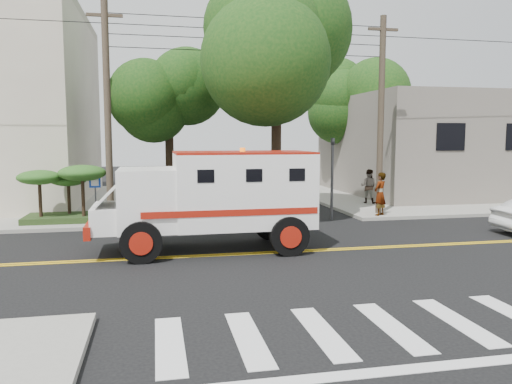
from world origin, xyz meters
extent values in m
plane|color=black|center=(0.00, 0.00, 0.00)|extent=(100.00, 100.00, 0.00)
cube|color=gray|center=(13.50, 13.50, 0.07)|extent=(17.00, 17.00, 0.15)
cube|color=slate|center=(15.00, 14.00, 3.15)|extent=(14.00, 12.00, 6.00)
cylinder|color=#382D23|center=(-5.60, 6.00, 4.50)|extent=(0.28, 0.28, 9.00)
cylinder|color=#382D23|center=(6.30, 6.20, 4.50)|extent=(0.28, 0.28, 9.00)
cylinder|color=black|center=(1.50, 6.50, 3.50)|extent=(0.44, 0.44, 7.00)
sphere|color=#0F3810|center=(1.50, 6.50, 7.00)|extent=(5.32, 5.32, 5.32)
sphere|color=#0F3810|center=(2.64, 5.74, 7.57)|extent=(4.56, 4.56, 4.56)
cylinder|color=black|center=(-3.00, 12.00, 2.80)|extent=(0.44, 0.44, 5.60)
sphere|color=#0F3810|center=(-3.00, 12.00, 5.60)|extent=(3.92, 3.92, 3.92)
sphere|color=#0F3810|center=(-2.16, 11.44, 6.02)|extent=(3.36, 3.36, 3.36)
cylinder|color=black|center=(8.50, 16.00, 2.97)|extent=(0.44, 0.44, 5.95)
sphere|color=#0F3810|center=(8.50, 16.00, 5.95)|extent=(4.20, 4.20, 4.20)
sphere|color=#0F3810|center=(9.40, 15.40, 6.40)|extent=(3.60, 3.60, 3.60)
cylinder|color=#3F3F42|center=(3.80, 5.60, 1.80)|extent=(0.12, 0.12, 3.60)
imported|color=#3F3F42|center=(3.80, 5.60, 3.15)|extent=(0.15, 0.18, 0.90)
cylinder|color=#3F3F42|center=(-6.20, 6.20, 1.00)|extent=(0.06, 0.06, 2.00)
cube|color=#0C33A5|center=(-6.20, 6.14, 1.80)|extent=(0.45, 0.03, 0.45)
cube|color=#1E3314|center=(-7.50, 6.80, 0.27)|extent=(3.20, 2.00, 0.24)
cylinder|color=black|center=(-8.40, 6.50, 1.15)|extent=(0.14, 0.14, 1.52)
ellipsoid|color=#1F5319|center=(-8.40, 6.50, 2.00)|extent=(1.73, 1.73, 0.60)
cylinder|color=black|center=(-7.40, 7.20, 1.07)|extent=(0.14, 0.14, 1.36)
ellipsoid|color=#1F5319|center=(-7.40, 7.20, 1.83)|extent=(1.55, 1.55, 0.54)
cylinder|color=black|center=(-6.70, 6.30, 1.23)|extent=(0.14, 0.14, 1.68)
ellipsoid|color=#1F5319|center=(-6.70, 6.30, 2.17)|extent=(1.91, 1.91, 0.66)
cube|color=white|center=(-1.02, 0.74, 1.94)|extent=(4.34, 2.59, 2.33)
cube|color=white|center=(-4.01, 0.71, 1.72)|extent=(1.80, 2.45, 1.88)
cube|color=black|center=(-4.88, 0.70, 2.21)|extent=(0.08, 1.88, 0.78)
cube|color=white|center=(-5.18, 0.70, 1.16)|extent=(1.02, 2.22, 0.78)
cube|color=#9A180B|center=(-5.73, 0.69, 0.89)|extent=(0.22, 2.38, 0.39)
cube|color=#9A180B|center=(-1.02, 0.74, 3.13)|extent=(4.34, 2.59, 0.07)
cylinder|color=black|center=(-4.22, -0.53, 0.61)|extent=(1.22, 0.37, 1.22)
cylinder|color=black|center=(-4.25, 1.95, 0.61)|extent=(1.22, 0.37, 1.22)
cylinder|color=black|center=(0.21, -0.49, 0.61)|extent=(1.22, 0.37, 1.22)
cylinder|color=black|center=(0.18, 1.99, 0.61)|extent=(1.22, 0.37, 1.22)
imported|color=gray|center=(6.03, 5.50, 1.11)|extent=(0.84, 0.78, 1.92)
imported|color=gray|center=(7.28, 9.50, 1.05)|extent=(1.11, 1.08, 1.80)
camera|label=1|loc=(-3.79, -15.02, 3.61)|focal=35.00mm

